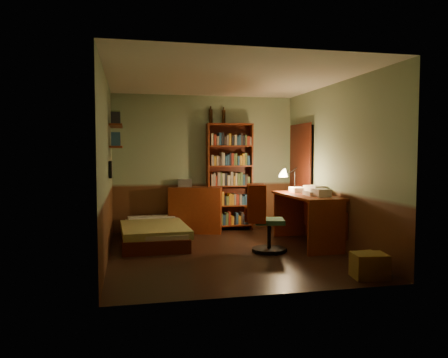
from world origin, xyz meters
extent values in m
cube|color=black|center=(0.00, 0.00, -0.01)|extent=(3.50, 4.00, 0.02)
cube|color=silver|center=(0.00, 0.00, 2.61)|extent=(3.50, 4.00, 0.02)
cube|color=gray|center=(0.00, 2.01, 1.30)|extent=(3.50, 0.02, 2.60)
cube|color=gray|center=(-1.76, 0.00, 1.30)|extent=(0.02, 4.00, 2.60)
cube|color=gray|center=(1.76, 0.00, 1.30)|extent=(0.02, 4.00, 2.60)
cube|color=gray|center=(0.00, -2.01, 1.30)|extent=(3.50, 0.02, 2.60)
cube|color=black|center=(1.72, 1.30, 1.00)|extent=(0.06, 0.90, 2.00)
cube|color=#391209|center=(1.69, 1.30, 1.00)|extent=(0.02, 0.98, 2.08)
cube|color=olive|center=(-1.05, 0.97, 0.28)|extent=(1.00, 1.86, 0.55)
cube|color=maroon|center=(-0.22, 1.77, 0.43)|extent=(1.06, 0.73, 0.86)
cube|color=#B2B2B7|center=(-0.41, 1.89, 0.93)|extent=(0.28, 0.23, 0.14)
cube|color=maroon|center=(0.46, 1.85, 1.03)|extent=(0.90, 0.31, 2.06)
cylinder|color=black|center=(0.11, 1.96, 2.20)|extent=(0.09, 0.09, 0.27)
cylinder|color=black|center=(0.37, 1.96, 2.20)|extent=(0.09, 0.09, 0.26)
cube|color=maroon|center=(1.39, 0.28, 0.41)|extent=(0.71, 1.57, 0.83)
cube|color=silver|center=(1.60, 0.43, 0.89)|extent=(0.31, 0.38, 0.13)
cone|color=black|center=(1.39, 0.82, 1.13)|extent=(0.24, 0.24, 0.61)
cube|color=#285036|center=(0.63, -0.09, 0.54)|extent=(0.63, 0.58, 1.08)
cube|color=#882000|center=(0.61, 0.02, 1.36)|extent=(0.43, 0.54, 0.56)
cube|color=maroon|center=(-1.64, 1.10, 1.60)|extent=(0.20, 0.90, 0.03)
cube|color=maroon|center=(-1.64, 1.10, 1.95)|extent=(0.20, 0.90, 0.03)
cube|color=black|center=(-1.72, 0.60, 1.25)|extent=(0.04, 0.32, 0.26)
cube|color=olive|center=(1.38, -1.67, 0.15)|extent=(0.44, 0.37, 0.30)
cube|color=olive|center=(1.56, -1.30, 0.11)|extent=(0.34, 0.29, 0.22)
camera|label=1|loc=(-1.44, -6.36, 1.53)|focal=35.00mm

